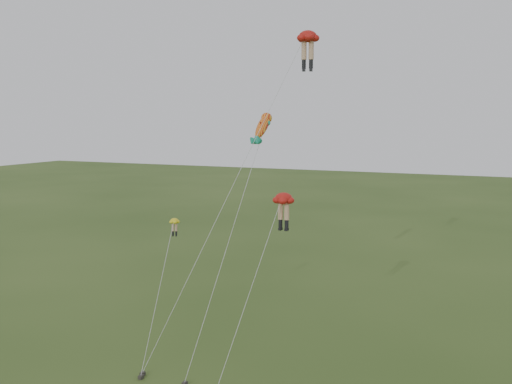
% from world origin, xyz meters
% --- Properties ---
extents(ground, '(300.00, 300.00, 0.00)m').
position_xyz_m(ground, '(0.00, 0.00, 0.00)').
color(ground, '#2F4819').
rests_on(ground, ground).
extents(legs_kite_red_high, '(9.21, 10.13, 22.84)m').
position_xyz_m(legs_kite_red_high, '(5.45, 7.02, 21.95)').
color(legs_kite_red_high, '#AF1811').
rests_on(legs_kite_red_high, ground).
extents(legs_kite_red_mid, '(3.20, 6.32, 11.94)m').
position_xyz_m(legs_kite_red_mid, '(5.28, 3.22, 11.23)').
color(legs_kite_red_mid, '#AF1811').
rests_on(legs_kite_red_mid, ground).
extents(legs_kite_yellow, '(2.72, 8.39, 9.22)m').
position_xyz_m(legs_kite_yellow, '(-4.29, 4.83, 8.27)').
color(legs_kite_yellow, yellow).
rests_on(legs_kite_yellow, ground).
extents(fish_kite, '(1.25, 12.64, 17.49)m').
position_xyz_m(fish_kite, '(1.29, 9.11, 16.12)').
color(fish_kite, orange).
rests_on(fish_kite, ground).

